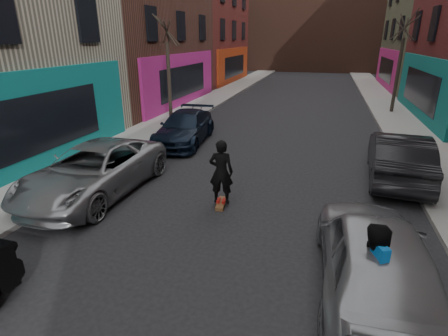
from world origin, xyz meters
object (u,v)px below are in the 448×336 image
Objects in this scene: tree_left_far at (168,60)px; parked_right_end at (398,157)px; skateboarder at (221,172)px; tree_right_far at (401,55)px; parked_left_end at (185,128)px; pedestrian at (368,277)px; skateboard at (221,204)px; parked_left_far at (94,170)px; parked_right_far at (374,256)px.

tree_left_far is 1.35× the size of parked_right_end.
tree_left_far is 11.21m from skateboarder.
tree_left_far is at bearing -154.18° from tree_right_far.
parked_left_end is at bearing -10.17° from parked_right_end.
pedestrian is at bearing -58.61° from parked_left_end.
pedestrian is (6.86, -9.27, 0.25)m from parked_left_end.
parked_right_end is at bearing 27.21° from skateboard.
parked_left_far reaches higher than skateboard.
tree_left_far is 15.53m from parked_right_far.
skateboard is at bearing -38.82° from parked_right_far.
pedestrian is at bearing 81.50° from parked_right_end.
parked_right_end is (10.80, -5.84, -2.58)m from tree_left_far.
tree_left_far is 1.21× the size of parked_left_far.
parked_left_far is (-10.59, -15.59, -2.78)m from tree_right_far.
tree_left_far is at bearing -24.25° from parked_right_end.
parked_left_end is at bearing 113.40° from skateboard.
tree_right_far is (12.40, 6.00, 0.15)m from tree_left_far.
tree_right_far is 19.06m from parked_left_far.
skateboard is (-3.68, 2.74, -0.75)m from parked_right_far.
tree_right_far is at bearing -122.86° from pedestrian.
skateboarder is at bearing 4.96° from parked_left_far.
parked_left_end is at bearing 86.24° from parked_left_far.
tree_left_far is 3.54× the size of skateboarder.
tree_right_far reaches higher than parked_right_far.
parked_right_far is (-3.00, -18.09, -2.73)m from tree_right_far.
parked_left_end is (-10.06, -9.68, -2.84)m from tree_right_far.
parked_right_end is (8.46, -2.16, 0.10)m from parked_left_end.
parked_left_far is at bearing -3.84° from skateboarder.
tree_right_far is at bearing -93.52° from parked_right_end.
skateboarder is 5.01m from pedestrian.
parked_left_end is 6.63m from skateboard.
parked_right_far reaches higher than skateboard.
parked_left_far is 1.13× the size of parked_left_end.
parked_right_end is 6.22m from skateboard.
parked_right_end reaches higher than skateboard.
pedestrian is at bearing -23.03° from parked_left_far.
skateboarder is (3.91, 0.24, 0.27)m from parked_left_far.
parked_right_far is 2.57× the size of skateboarder.
tree_right_far reaches higher than tree_left_far.
parked_right_end is at bearing -97.69° from tree_right_far.
skateboard is at bearing -64.32° from parked_left_end.
parked_left_far is 1.11× the size of parked_right_end.
tree_right_far is 16.93m from skateboarder.
tree_right_far is 1.26× the size of parked_left_far.
parked_left_far is 8.13m from pedestrian.
tree_left_far reaches higher than pedestrian.
skateboard is (-5.08, -3.51, -0.75)m from parked_right_end.
skateboarder reaches higher than parked_left_end.
skateboarder reaches higher than parked_right_far.
tree_left_far reaches higher than parked_left_end.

